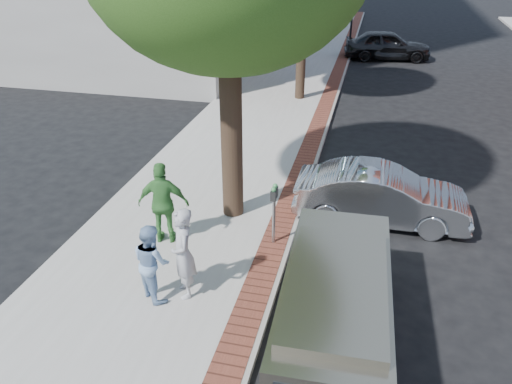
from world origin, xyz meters
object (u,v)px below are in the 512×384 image
(person_gray, at_px, (183,254))
(person_officer, at_px, (152,262))
(sedan_silver, at_px, (381,196))
(bg_car, at_px, (387,45))
(van, at_px, (336,301))
(person_green, at_px, (163,203))
(parking_meter, at_px, (274,202))

(person_gray, xyz_separation_m, person_officer, (-0.57, -0.19, -0.15))
(sedan_silver, relative_size, bg_car, 0.90)
(van, bearing_deg, person_officer, 173.72)
(person_green, height_order, sedan_silver, person_green)
(person_gray, bearing_deg, person_officer, -99.10)
(person_gray, xyz_separation_m, sedan_silver, (3.67, 4.04, -0.39))
(van, bearing_deg, person_gray, 169.12)
(bg_car, height_order, van, van)
(parking_meter, relative_size, van, 0.32)
(bg_car, bearing_deg, person_green, 159.82)
(parking_meter, xyz_separation_m, person_officer, (-1.89, -2.38, -0.26))
(parking_meter, relative_size, person_green, 0.75)
(person_gray, distance_m, sedan_silver, 5.47)
(person_green, relative_size, sedan_silver, 0.46)
(person_green, distance_m, bg_car, 21.12)
(person_green, bearing_deg, person_gray, 113.07)
(person_green, relative_size, bg_car, 0.41)
(person_green, height_order, van, person_green)
(person_gray, height_order, bg_car, person_gray)
(person_gray, relative_size, van, 0.41)
(parking_meter, xyz_separation_m, person_green, (-2.43, -0.50, -0.07))
(person_officer, xyz_separation_m, bg_car, (4.27, 22.45, -0.14))
(parking_meter, relative_size, person_gray, 0.78)
(person_gray, distance_m, van, 3.00)
(bg_car, bearing_deg, van, 171.11)
(person_gray, height_order, person_green, person_green)
(person_officer, xyz_separation_m, person_green, (-0.54, 1.89, 0.18))
(person_gray, bearing_deg, sedan_silver, 109.95)
(person_gray, distance_m, person_green, 2.02)
(parking_meter, height_order, person_gray, person_gray)
(parking_meter, distance_m, bg_car, 20.21)
(parking_meter, bearing_deg, person_green, -168.43)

